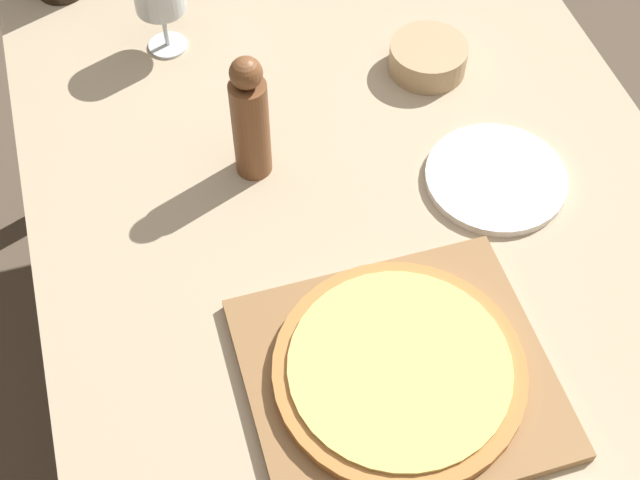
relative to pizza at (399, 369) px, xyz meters
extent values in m
plane|color=brown|center=(0.05, 0.34, -0.80)|extent=(12.00, 12.00, 0.00)
cube|color=tan|center=(0.05, 0.34, -0.04)|extent=(0.99, 1.68, 0.03)
cylinder|color=brown|center=(-0.38, 1.12, -0.43)|extent=(0.06, 0.06, 0.74)
cylinder|color=brown|center=(0.48, 1.12, -0.43)|extent=(0.06, 0.06, 0.74)
cube|color=olive|center=(0.00, 0.00, -0.02)|extent=(0.39, 0.35, 0.02)
cylinder|color=#BC7A3D|center=(0.00, 0.00, 0.00)|extent=(0.33, 0.33, 0.02)
cylinder|color=#E0C66B|center=(0.00, 0.00, 0.01)|extent=(0.29, 0.29, 0.01)
cylinder|color=brown|center=(-0.09, 0.41, 0.06)|extent=(0.06, 0.06, 0.17)
sphere|color=brown|center=(-0.09, 0.41, 0.17)|extent=(0.05, 0.05, 0.05)
cylinder|color=silver|center=(-0.17, 0.72, -0.03)|extent=(0.07, 0.07, 0.00)
cylinder|color=silver|center=(-0.17, 0.72, 0.01)|extent=(0.01, 0.01, 0.08)
cylinder|color=tan|center=(0.24, 0.54, 0.00)|extent=(0.13, 0.13, 0.05)
cylinder|color=white|center=(0.26, 0.28, -0.02)|extent=(0.22, 0.22, 0.01)
camera|label=1|loc=(-0.25, -0.49, 1.02)|focal=50.00mm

